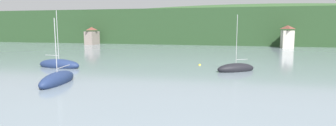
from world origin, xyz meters
name	(u,v)px	position (x,y,z in m)	size (l,w,h in m)	color
wooded_hillside	(239,29)	(7.96, 137.66, 5.44)	(352.00, 65.70, 25.20)	#264223
shore_building_west	(92,36)	(-43.46, 95.31, 3.01)	(3.22, 5.99, 6.21)	gray
shore_building_westcentral	(287,37)	(21.73, 95.12, 3.30)	(3.25, 5.60, 6.80)	beige
sailboat_far_0	(236,69)	(7.07, 46.53, 0.37)	(6.04, 4.96, 8.54)	black
sailboat_mid_2	(57,80)	(-12.54, 32.79, 0.42)	(3.14, 7.38, 7.87)	navy
sailboat_far_3	(59,65)	(-20.09, 43.62, 0.42)	(7.66, 3.08, 9.42)	navy
mooring_buoy_near	(200,65)	(1.17, 51.49, 0.00)	(0.41, 0.41, 0.41)	yellow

